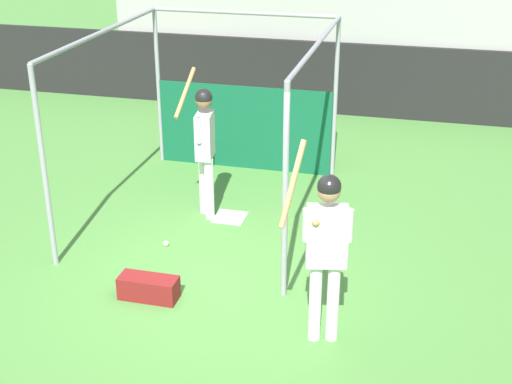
% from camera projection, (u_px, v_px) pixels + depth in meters
% --- Properties ---
extents(ground_plane, '(60.00, 60.00, 0.00)m').
position_uv_depth(ground_plane, '(209.00, 286.00, 8.70)').
color(ground_plane, '#477F38').
extents(outfield_wall, '(24.00, 0.12, 1.49)m').
position_uv_depth(outfield_wall, '(314.00, 77.00, 14.78)').
color(outfield_wall, black).
rests_on(outfield_wall, ground).
extents(bleacher_section, '(8.70, 4.00, 3.57)m').
position_uv_depth(bleacher_section, '(331.00, 10.00, 16.18)').
color(bleacher_section, '#9E9E99').
rests_on(bleacher_section, ground).
extents(batting_cage, '(3.08, 3.87, 2.64)m').
position_uv_depth(batting_cage, '(232.00, 111.00, 11.10)').
color(batting_cage, gray).
rests_on(batting_cage, ground).
extents(home_plate, '(0.44, 0.44, 0.02)m').
position_uv_depth(home_plate, '(230.00, 217.00, 10.42)').
color(home_plate, white).
rests_on(home_plate, ground).
extents(player_batter, '(0.54, 0.86, 2.06)m').
position_uv_depth(player_batter, '(204.00, 139.00, 10.03)').
color(player_batter, white).
rests_on(player_batter, ground).
extents(player_waiting, '(0.71, 0.57, 2.20)m').
position_uv_depth(player_waiting, '(326.00, 242.00, 7.23)').
color(player_waiting, white).
rests_on(player_waiting, ground).
extents(equipment_bag, '(0.70, 0.28, 0.28)m').
position_uv_depth(equipment_bag, '(149.00, 288.00, 8.39)').
color(equipment_bag, maroon).
rests_on(equipment_bag, ground).
extents(baseball, '(0.07, 0.07, 0.07)m').
position_uv_depth(baseball, '(166.00, 243.00, 9.61)').
color(baseball, white).
rests_on(baseball, ground).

